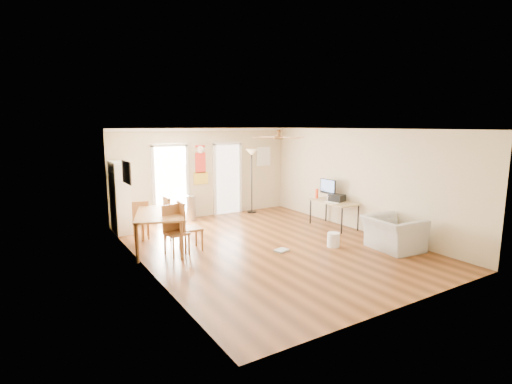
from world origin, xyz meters
TOP-DOWN VIEW (x-y plane):
  - floor at (0.00, 0.00)m, footprint 7.00×7.00m
  - ceiling at (0.00, 0.00)m, footprint 5.50×7.00m
  - wall_back at (0.00, 3.50)m, footprint 5.50×0.04m
  - wall_front at (0.00, -3.50)m, footprint 5.50×0.04m
  - wall_left at (-2.75, 0.00)m, footprint 0.04×7.00m
  - wall_right at (2.75, 0.00)m, footprint 0.04×7.00m
  - crown_molding at (0.00, 0.00)m, footprint 5.50×7.00m
  - kitchen_doorway at (-1.05, 3.48)m, footprint 0.90×0.10m
  - bathroom_doorway at (0.75, 3.48)m, footprint 0.80×0.10m
  - wall_decal at (-0.13, 3.48)m, footprint 0.46×0.03m
  - ac_grille at (2.05, 3.47)m, footprint 0.50×0.04m
  - framed_poster at (-2.73, 1.40)m, footprint 0.04×0.66m
  - ceiling_fan at (0.00, -0.30)m, footprint 1.24×1.24m
  - bookshelf at (-2.55, 2.95)m, footprint 0.47×0.85m
  - dining_table at (-2.15, 1.06)m, footprint 1.48×1.88m
  - dining_chair_right_a at (-1.60, 1.67)m, footprint 0.42×0.42m
  - dining_chair_right_b at (-1.60, 0.70)m, footprint 0.46×0.46m
  - dining_chair_near at (-1.97, 0.57)m, footprint 0.49×0.49m
  - dining_chair_far at (-2.28, 2.16)m, footprint 0.45×0.45m
  - trash_can at (-0.59, 3.25)m, footprint 0.40×0.40m
  - torchiere_lamp at (1.44, 3.18)m, footprint 0.46×0.46m
  - computer_desk at (2.38, 0.53)m, footprint 0.65×1.30m
  - imac at (2.47, 0.88)m, footprint 0.23×0.58m
  - keyboard at (2.20, 0.43)m, footprint 0.20×0.39m
  - printer at (2.45, 0.49)m, footprint 0.39×0.43m
  - orange_bottle at (2.30, 1.13)m, footprint 0.09×0.09m
  - wastebasket_a at (1.19, -0.76)m, footprint 0.33×0.33m
  - floor_cloth at (0.01, -0.43)m, footprint 0.35×0.31m
  - armchair at (2.15, -1.60)m, footprint 1.08×1.20m

SIDE VIEW (x-z plane):
  - floor at x=0.00m, z-range 0.00..0.00m
  - floor_cloth at x=0.01m, z-range 0.00..0.04m
  - wastebasket_a at x=1.19m, z-range 0.00..0.32m
  - computer_desk at x=2.38m, z-range 0.00..0.70m
  - trash_can at x=-0.59m, z-range 0.00..0.71m
  - armchair at x=2.15m, z-range 0.00..0.72m
  - dining_table at x=-2.15m, z-range 0.00..0.82m
  - dining_chair_far at x=-2.28m, z-range 0.00..0.92m
  - dining_chair_right_a at x=-1.60m, z-range 0.00..1.02m
  - dining_chair_near at x=-1.97m, z-range 0.00..1.03m
  - dining_chair_right_b at x=-1.60m, z-range 0.00..1.07m
  - keyboard at x=2.20m, z-range 0.70..0.71m
  - printer at x=2.45m, z-range 0.70..0.88m
  - orange_bottle at x=2.30m, z-range 0.70..0.95m
  - bookshelf at x=-2.55m, z-range 0.00..1.80m
  - imac at x=2.47m, z-range 0.70..1.24m
  - torchiere_lamp at x=1.44m, z-range 0.00..1.96m
  - kitchen_doorway at x=-1.05m, z-range 0.00..2.10m
  - bathroom_doorway at x=0.75m, z-range 0.00..2.10m
  - wall_back at x=0.00m, z-range 0.00..2.60m
  - wall_front at x=0.00m, z-range 0.00..2.60m
  - wall_left at x=-2.75m, z-range 0.00..2.60m
  - wall_right at x=2.75m, z-range 0.00..2.60m
  - wall_decal at x=-0.13m, z-range 1.00..2.10m
  - ac_grille at x=2.05m, z-range 1.40..2.00m
  - framed_poster at x=-2.73m, z-range 1.46..1.94m
  - ceiling_fan at x=0.00m, z-range 2.33..2.53m
  - crown_molding at x=0.00m, z-range 2.52..2.60m
  - ceiling at x=0.00m, z-range 2.60..2.60m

